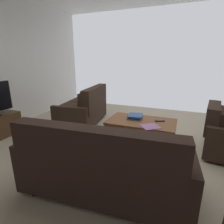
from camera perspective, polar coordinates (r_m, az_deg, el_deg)
name	(u,v)px	position (r m, az deg, el deg)	size (l,w,h in m)	color
ground_plane	(132,151)	(3.09, 6.51, -12.20)	(5.98, 5.74, 0.01)	#B7A88E
sofa_main	(104,163)	(2.03, -2.64, -16.05)	(1.89, 0.98, 0.89)	black
loveseat_near	(85,108)	(4.24, -8.63, 1.16)	(0.97, 1.48, 0.88)	black
coffee_table	(141,124)	(3.14, 9.33, -3.90)	(1.15, 0.67, 0.46)	brown
book_stack	(135,117)	(3.22, 7.34, -1.44)	(0.28, 0.30, 0.07)	#385693
tv_remote	(160,121)	(3.15, 15.07, -2.74)	(0.16, 0.11, 0.02)	black
loose_magazine	(150,126)	(2.87, 12.14, -4.53)	(0.26, 0.27, 0.01)	#996699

